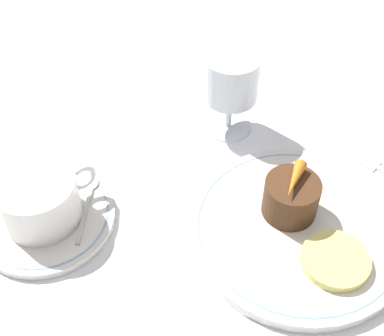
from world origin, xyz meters
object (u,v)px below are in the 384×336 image
Objects in this scene: dessert_cake at (288,199)px; wine_glass at (231,82)px; dinner_plate at (298,229)px; coffee_cup at (39,198)px.

wine_glass is at bearing 76.20° from dessert_cake.
dinner_plate is 2.14× the size of wine_glass.
coffee_cup reaches higher than dinner_plate.
dessert_cake is at bearing -33.51° from coffee_cup.
dinner_plate is 0.21m from wine_glass.
wine_glass reaches higher than dinner_plate.
wine_glass is 1.83× the size of dessert_cake.
coffee_cup is (-0.24, 0.18, 0.03)m from dinner_plate.
dessert_cake is (0.00, 0.02, 0.03)m from dinner_plate.
wine_glass is (0.28, 0.01, 0.04)m from coffee_cup.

